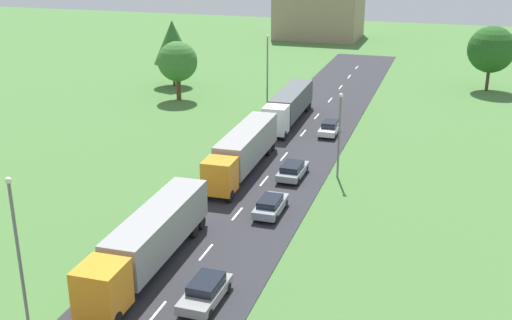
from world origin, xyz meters
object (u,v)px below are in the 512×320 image
object	(u,v)px
truck_second	(243,149)
truck_third	(289,105)
car_fifth	(330,128)
tree_birch	(173,42)
tree_maple	(178,62)
tree_oak	(491,49)
lamppost_second	(339,131)
lamppost_third	(267,69)
car_second	(205,291)
car_fourth	(293,170)
car_third	(271,205)
distant_building	(319,13)
lamppost_lead	(17,245)
truck_lead	(149,239)

from	to	relation	value
truck_second	truck_third	bearing A→B (deg)	90.19
car_fifth	tree_birch	distance (m)	30.33
truck_second	tree_maple	distance (m)	27.59
tree_oak	tree_birch	distance (m)	42.82
lamppost_second	tree_oak	distance (m)	40.44
lamppost_third	tree_oak	distance (m)	31.49
lamppost_third	tree_birch	world-z (taller)	tree_birch
truck_second	car_second	distance (m)	21.62
car_fourth	car_fifth	world-z (taller)	car_fifth
car_fifth	car_third	bearing A→B (deg)	-91.00
car_fifth	tree_birch	size ratio (longest dim) A/B	0.44
tree_maple	truck_third	bearing A→B (deg)	-19.80
distant_building	car_third	bearing A→B (deg)	-80.29
lamppost_second	tree_oak	size ratio (longest dim) A/B	0.87
car_third	tree_birch	world-z (taller)	tree_birch
car_fourth	lamppost_lead	xyz separation A→B (m)	(-8.57, -25.44, 4.00)
lamppost_third	truck_lead	bearing A→B (deg)	-84.37
lamppost_lead	truck_third	bearing A→B (deg)	84.74
car_third	tree_oak	distance (m)	50.56
car_second	tree_birch	size ratio (longest dim) A/B	0.48
truck_third	lamppost_second	xyz separation A→B (m)	(8.38, -15.24, 2.19)
car_third	tree_maple	distance (m)	37.15
lamppost_lead	car_fourth	bearing A→B (deg)	71.38
truck_lead	car_third	xyz separation A→B (m)	(5.04, 10.12, -1.28)
truck_second	car_fifth	bearing A→B (deg)	67.85
car_second	tree_oak	xyz separation A→B (m)	(16.96, 60.37, 4.77)
tree_maple	tree_oak	bearing A→B (deg)	24.34
truck_second	tree_birch	world-z (taller)	tree_birch
lamppost_lead	lamppost_second	bearing A→B (deg)	65.52
truck_third	lamppost_second	bearing A→B (deg)	-61.19
distant_building	truck_third	bearing A→B (deg)	-80.99
lamppost_second	lamppost_third	world-z (taller)	lamppost_third
tree_birch	lamppost_second	bearing A→B (deg)	-44.67
lamppost_second	tree_birch	size ratio (longest dim) A/B	0.83
truck_lead	car_second	distance (m)	5.75
truck_second	lamppost_third	distance (m)	21.73
car_fifth	lamppost_lead	bearing A→B (deg)	-103.38
tree_oak	tree_birch	xyz separation A→B (m)	(-41.57, -10.26, 0.55)
car_third	car_fifth	size ratio (longest dim) A/B	1.08
distant_building	car_second	bearing A→B (deg)	-81.64
car_fourth	tree_oak	size ratio (longest dim) A/B	0.52
tree_maple	tree_birch	bearing A→B (deg)	118.60
tree_birch	car_fourth	bearing A→B (deg)	-50.15
lamppost_second	car_fourth	bearing A→B (deg)	-158.03
truck_third	tree_oak	world-z (taller)	tree_oak
car_fifth	distant_building	size ratio (longest dim) A/B	0.24
car_fourth	tree_maple	xyz separation A→B (m)	(-20.77, 22.52, 4.14)
car_second	car_fourth	distance (m)	20.73
truck_second	car_second	xyz separation A→B (m)	(4.73, -21.05, -1.32)
tree_birch	car_fifth	bearing A→B (deg)	-32.62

